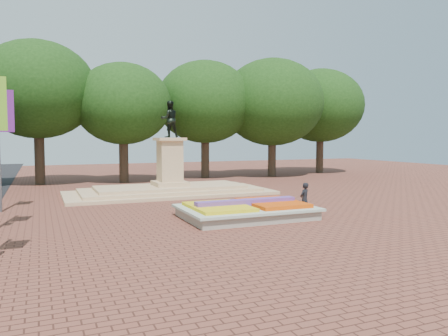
% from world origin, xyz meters
% --- Properties ---
extents(ground, '(90.00, 90.00, 0.00)m').
position_xyz_m(ground, '(0.00, 0.00, 0.00)').
color(ground, brown).
rests_on(ground, ground).
extents(flower_bed, '(6.30, 4.30, 0.91)m').
position_xyz_m(flower_bed, '(1.03, -2.00, 0.38)').
color(flower_bed, gray).
rests_on(flower_bed, ground).
extents(monument, '(14.00, 6.00, 6.40)m').
position_xyz_m(monument, '(0.00, 8.00, 0.88)').
color(monument, tan).
rests_on(monument, ground).
extents(tree_row_back, '(44.80, 8.80, 10.43)m').
position_xyz_m(tree_row_back, '(2.33, 18.00, 6.67)').
color(tree_row_back, '#372B1E').
rests_on(tree_row_back, ground).
extents(pedestrian, '(0.72, 0.62, 1.67)m').
position_xyz_m(pedestrian, '(3.91, -2.66, 0.83)').
color(pedestrian, black).
rests_on(pedestrian, ground).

